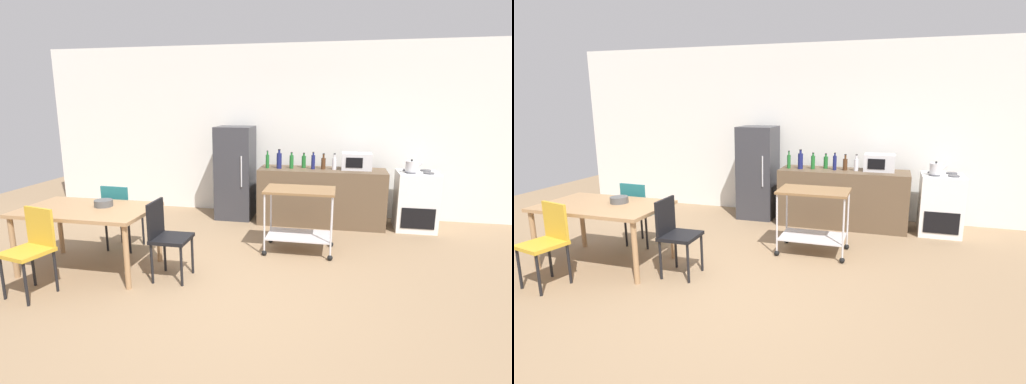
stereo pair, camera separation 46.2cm
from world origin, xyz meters
The scene contains 20 objects.
ground_plane centered at (0.00, 0.00, 0.00)m, with size 12.00×12.00×0.00m, color #8C7051.
back_wall centered at (0.00, 3.20, 1.45)m, with size 8.40×0.12×2.90m, color silver.
kitchen_counter centered at (0.90, 2.60, 0.45)m, with size 2.00×0.64×0.90m, color brown.
dining_table centered at (-1.67, 0.19, 0.67)m, with size 1.50×0.90×0.75m.
chair_black centered at (-0.68, 0.15, 0.52)m, with size 0.40×0.40×0.89m.
chair_mustard centered at (-1.87, -0.47, 0.52)m, with size 0.48×0.48×0.89m.
chair_teal centered at (-1.64, 0.86, 0.52)m, with size 0.42×0.42×0.89m.
stove_oven centered at (2.35, 2.62, 0.45)m, with size 0.60×0.61×0.92m.
refrigerator centered at (-0.55, 2.70, 0.78)m, with size 0.60×0.63×1.55m.
kitchen_cart centered at (0.68, 1.27, 0.57)m, with size 0.91×0.57×0.85m.
bottle_vinegar centered at (0.03, 2.53, 1.02)m, with size 0.06×0.06×0.28m.
bottle_olive_oil centered at (0.22, 2.53, 1.03)m, with size 0.08×0.08×0.31m.
bottle_sesame_oil centered at (0.41, 2.58, 1.01)m, with size 0.07×0.07×0.26m.
bottle_soda centered at (0.60, 2.68, 1.00)m, with size 0.07×0.07×0.24m.
bottle_wine centered at (0.76, 2.58, 1.02)m, with size 0.06×0.06×0.27m.
bottle_soy_sauce centered at (0.92, 2.61, 1.00)m, with size 0.07×0.07×0.25m.
bottle_sparkling_water centered at (1.09, 2.60, 1.00)m, with size 0.07×0.07×0.26m.
microwave centered at (1.43, 2.69, 1.03)m, with size 0.46×0.35×0.26m.
fruit_bowl centered at (-1.52, 0.30, 0.79)m, with size 0.21×0.21×0.08m, color #4C4C4C.
kettle centered at (2.23, 2.52, 1.00)m, with size 0.24×0.17×0.19m.
Camera 2 is at (1.60, -3.69, 1.95)m, focal length 28.24 mm.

